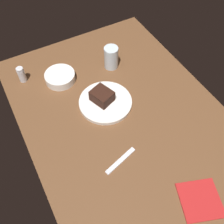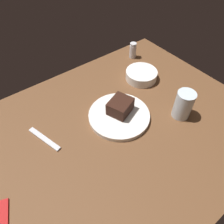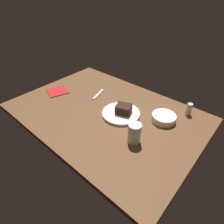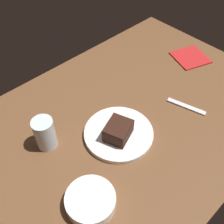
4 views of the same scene
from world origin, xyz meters
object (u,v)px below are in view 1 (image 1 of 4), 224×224
Objects in this scene: water_glass at (111,57)px; dessert_plate at (105,102)px; chocolate_cake_slice at (102,96)px; side_bowl at (60,77)px; dessert_spoon at (121,161)px; folded_napkin at (200,200)px; salt_shaker at (22,75)px.

dessert_plate is at bearing -34.58° from water_glass.
dessert_plate is 3.93cm from chocolate_cake_slice.
side_bowl is 51.25cm from dessert_spoon.
folded_napkin is at bearing 106.97° from dessert_spoon.
chocolate_cake_slice is at bearing -169.71° from folded_napkin.
dessert_spoon is at bearing -147.12° from folded_napkin.
chocolate_cake_slice is 23.86cm from water_glass.
side_bowl is at bearing -164.54° from folded_napkin.
chocolate_cake_slice is 0.78× the size of water_glass.
folded_napkin is at bearing 9.52° from dessert_plate.
dessert_plate is 42.43cm from salt_shaker.
water_glass is 26.54cm from side_bowl.
water_glass is at bearing 141.75° from chocolate_cake_slice.
dessert_spoon is at bearing -13.65° from chocolate_cake_slice.
chocolate_cake_slice is at bearing -38.25° from water_glass.
side_bowl is at bearing -151.87° from dessert_plate.
side_bowl is at bearing -101.14° from dessert_spoon.
chocolate_cake_slice is 30.34cm from dessert_spoon.
chocolate_cake_slice is (-1.25, -0.99, 3.59)cm from dessert_plate.
folded_napkin is at bearing 10.29° from chocolate_cake_slice.
water_glass is (-18.71, 14.75, 1.24)cm from chocolate_cake_slice.
salt_shaker reaches higher than side_bowl.
dessert_plate is 1.68× the size of folded_napkin.
salt_shaker reaches higher than dessert_spoon.
folded_napkin is (77.71, 21.50, -1.77)cm from side_bowl.
water_glass reaches higher than side_bowl.
chocolate_cake_slice is 0.63× the size of folded_napkin.
salt_shaker is at bearing -138.33° from dessert_plate.
side_bowl is (-3.12, -26.10, -3.65)cm from water_glass.
chocolate_cake_slice reaches higher than folded_napkin.
dessert_plate is 55.39cm from folded_napkin.
water_glass is (-19.96, 13.76, 4.83)cm from dessert_plate.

